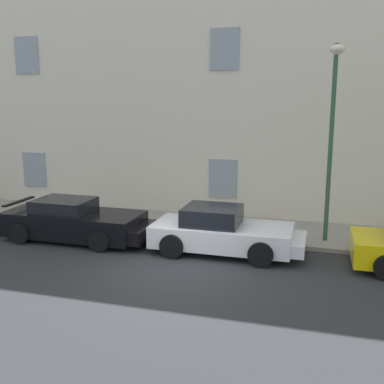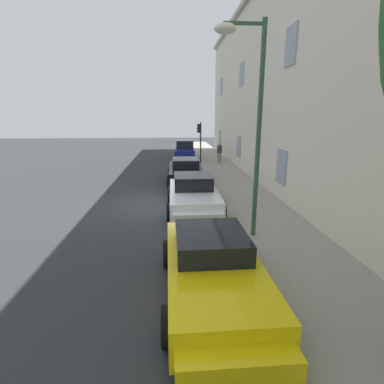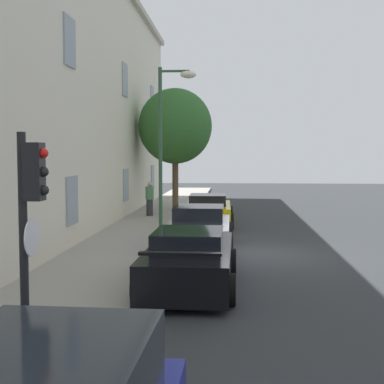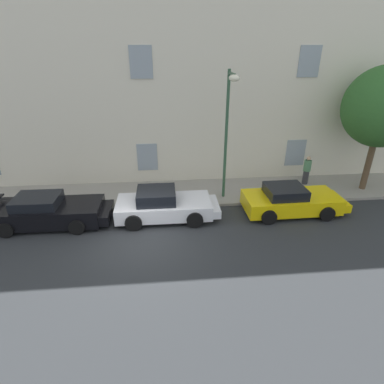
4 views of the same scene
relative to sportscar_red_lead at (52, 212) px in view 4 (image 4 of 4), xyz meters
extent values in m
plane|color=#2B2D30|center=(4.02, -1.64, -0.60)|extent=(80.00, 80.00, 0.00)
cube|color=gray|center=(4.02, 2.46, -0.53)|extent=(60.00, 3.10, 0.14)
cube|color=beige|center=(4.02, 5.58, 4.62)|extent=(42.07, 3.15, 10.43)
cube|color=#8C99A3|center=(4.02, 3.98, 1.00)|extent=(1.10, 0.06, 1.50)
cube|color=#8C99A3|center=(12.43, 3.98, 1.00)|extent=(1.10, 0.06, 1.50)
cube|color=#8C99A3|center=(4.02, 3.98, 5.82)|extent=(1.10, 0.06, 1.50)
cube|color=#8C99A3|center=(12.43, 3.98, 5.82)|extent=(1.10, 0.06, 1.50)
cube|color=black|center=(-0.18, 0.00, -0.05)|extent=(4.61, 1.88, 0.79)
cube|color=black|center=(-0.52, 0.00, 0.55)|extent=(1.85, 1.49, 0.41)
cube|color=black|center=(1.84, -0.02, -0.15)|extent=(1.39, 1.71, 0.44)
cylinder|color=black|center=(1.26, 0.91, -0.27)|extent=(0.66, 0.25, 0.65)
cylinder|color=black|center=(1.24, -0.93, -0.27)|extent=(0.66, 0.25, 0.65)
cylinder|color=black|center=(-1.59, 0.94, -0.27)|extent=(0.66, 0.25, 0.65)
cylinder|color=black|center=(-1.61, -0.91, -0.27)|extent=(0.66, 0.25, 0.65)
cube|color=white|center=(4.86, 0.09, -0.06)|extent=(4.22, 1.90, 0.66)
cube|color=black|center=(4.54, 0.09, 0.54)|extent=(1.69, 1.52, 0.54)
cube|color=white|center=(6.71, 0.10, -0.14)|extent=(1.27, 1.75, 0.36)
cylinder|color=black|center=(6.16, 1.04, -0.24)|extent=(0.72, 0.24, 0.72)
cylinder|color=black|center=(6.17, -0.85, -0.24)|extent=(0.72, 0.24, 0.72)
cylinder|color=black|center=(3.55, 1.04, -0.24)|extent=(0.72, 0.24, 0.72)
cylinder|color=black|center=(3.56, -0.86, -0.24)|extent=(0.72, 0.24, 0.72)
cube|color=yellow|center=(10.76, 0.08, -0.07)|extent=(4.35, 1.95, 0.69)
cube|color=black|center=(10.43, 0.08, 0.50)|extent=(1.75, 1.54, 0.45)
cube|color=yellow|center=(12.66, 0.11, -0.15)|extent=(1.32, 1.76, 0.38)
cylinder|color=black|center=(12.08, 1.05, -0.26)|extent=(0.69, 0.25, 0.68)
cylinder|color=black|center=(12.11, -0.84, -0.26)|extent=(0.69, 0.25, 0.68)
cylinder|color=black|center=(9.40, 1.01, -0.26)|extent=(0.69, 0.25, 0.68)
cylinder|color=black|center=(9.43, -0.88, -0.26)|extent=(0.69, 0.25, 0.68)
cylinder|color=brown|center=(15.58, 2.01, 1.02)|extent=(0.32, 0.32, 2.97)
ellipsoid|color=#2D6028|center=(15.58, 2.01, 3.86)|extent=(3.78, 3.78, 3.87)
cylinder|color=#2D5138|center=(7.90, 1.75, 2.59)|extent=(0.14, 0.14, 6.10)
cube|color=#2D5138|center=(7.90, 1.20, 5.49)|extent=(0.08, 1.10, 0.08)
ellipsoid|color=#EAE5C6|center=(7.90, 0.70, 5.36)|extent=(0.44, 0.60, 0.28)
cylinder|color=#333338|center=(12.74, 2.92, -0.07)|extent=(0.36, 0.36, 0.77)
cylinder|color=#4C7F59|center=(12.74, 2.92, 0.61)|extent=(0.45, 0.45, 0.59)
sphere|color=tan|center=(12.74, 2.92, 1.03)|extent=(0.22, 0.22, 0.22)
camera|label=1|loc=(7.66, -12.91, 3.99)|focal=42.35mm
camera|label=2|loc=(16.31, -0.73, 3.16)|focal=27.47mm
camera|label=3|loc=(-12.22, -0.95, 2.42)|focal=50.54mm
camera|label=4|loc=(5.02, -12.11, 6.52)|focal=28.55mm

